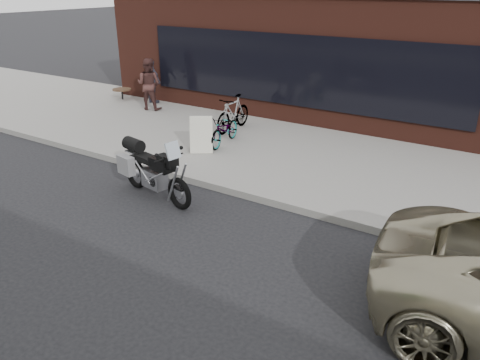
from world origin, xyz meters
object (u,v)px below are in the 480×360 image
bicycle_front (225,129)px  sandwich_sign (201,134)px  motorcycle (151,170)px  cafe_patron_left (149,84)px  cafe_patron_right (152,81)px  cafe_table (122,90)px  bicycle_rear (233,113)px

bicycle_front → sandwich_sign: size_ratio=1.71×
bicycle_front → motorcycle: bearing=-93.0°
bicycle_front → cafe_patron_left: cafe_patron_left is taller
cafe_patron_right → motorcycle: bearing=141.5°
cafe_table → cafe_patron_left: cafe_patron_left is taller
bicycle_rear → cafe_patron_left: (-3.61, 0.49, 0.33)m
bicycle_rear → bicycle_front: bearing=-67.4°
bicycle_front → sandwich_sign: (-0.20, -0.73, 0.05)m
bicycle_rear → cafe_patron_left: bearing=171.2°
cafe_patron_left → cafe_table: bearing=-30.8°
cafe_table → motorcycle: bearing=-40.2°
bicycle_rear → cafe_table: (-5.41, 0.99, -0.15)m
sandwich_sign → cafe_patron_right: cafe_patron_right is taller
bicycle_front → cafe_patron_right: cafe_patron_right is taller
motorcycle → cafe_patron_right: 7.40m
cafe_patron_left → cafe_patron_right: bearing=-69.1°
motorcycle → cafe_patron_left: cafe_patron_left is taller
bicycle_rear → cafe_table: 5.50m
cafe_table → sandwich_sign: bearing=-26.6°
cafe_patron_left → motorcycle: bearing=117.6°
cafe_patron_left → cafe_patron_right: (-0.50, 0.69, -0.07)m
cafe_table → cafe_patron_left: 1.93m
bicycle_front → cafe_patron_left: 4.44m
sandwich_sign → cafe_table: (-5.71, 2.86, -0.10)m
bicycle_front → cafe_patron_left: size_ratio=0.91×
bicycle_rear → sandwich_sign: 1.90m
sandwich_sign → cafe_patron_right: (-4.41, 3.05, 0.31)m
motorcycle → bicycle_rear: 4.39m
bicycle_rear → sandwich_sign: bearing=-82.0°
cafe_table → cafe_patron_right: bearing=8.1°
cafe_patron_left → cafe_patron_right: 0.85m
motorcycle → cafe_patron_right: size_ratio=1.38×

